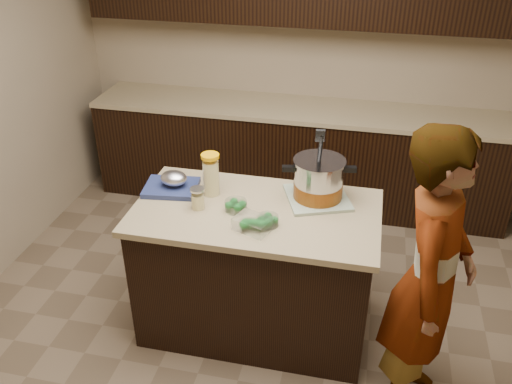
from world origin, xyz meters
TOP-DOWN VIEW (x-y plane):
  - ground_plane at (0.00, 0.00)m, footprint 4.00×4.00m
  - room_shell at (0.00, 0.00)m, footprint 4.04×4.04m
  - back_cabinets at (0.00, 1.74)m, footprint 3.60×0.63m
  - island at (0.00, 0.00)m, footprint 1.46×0.81m
  - dish_towel at (0.34, 0.20)m, footprint 0.47×0.47m
  - stock_pot at (0.34, 0.20)m, footprint 0.44×0.37m
  - lemonade_pitcher at (-0.31, 0.12)m, footprint 0.13×0.13m
  - mason_jar at (-0.34, -0.06)m, footprint 0.09×0.09m
  - broccoli_tub_left at (-0.11, -0.03)m, footprint 0.16×0.16m
  - broccoli_tub_right at (0.10, -0.15)m, footprint 0.14×0.14m
  - broccoli_tub_rect at (0.03, -0.21)m, footprint 0.24×0.21m
  - blue_tray at (-0.56, 0.11)m, footprint 0.36×0.30m
  - person at (0.98, -0.39)m, footprint 0.54×0.69m

SIDE VIEW (x-z plane):
  - ground_plane at x=0.00m, z-range 0.00..0.00m
  - island at x=0.00m, z-range 0.00..0.90m
  - person at x=0.98m, z-range 0.00..1.69m
  - dish_towel at x=0.34m, z-range 0.90..0.92m
  - broccoli_tub_right at x=0.10m, z-range 0.90..0.96m
  - broccoli_tub_left at x=-0.11m, z-range 0.90..0.96m
  - broccoli_tub_rect at x=0.03m, z-range 0.90..0.97m
  - back_cabinets at x=0.00m, z-range -0.22..2.10m
  - blue_tray at x=-0.56m, z-range 0.88..1.01m
  - mason_jar at x=-0.34m, z-range 0.89..1.03m
  - stock_pot at x=0.34m, z-range 0.80..1.25m
  - lemonade_pitcher at x=-0.31m, z-range 0.89..1.16m
  - room_shell at x=0.00m, z-range 0.35..3.07m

